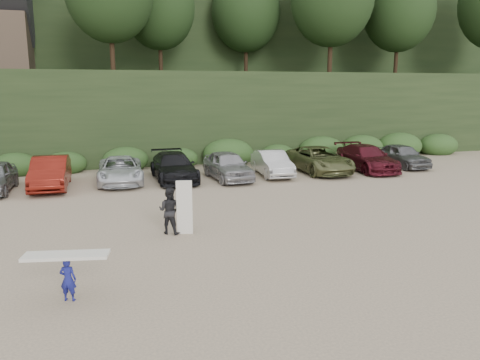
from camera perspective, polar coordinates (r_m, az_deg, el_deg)
name	(u,v)px	position (r m, az deg, el deg)	size (l,w,h in m)	color
ground	(224,236)	(16.00, -1.95, -6.90)	(120.00, 120.00, 0.00)	tan
hillside_backdrop	(126,24)	(51.11, -13.67, 17.96)	(90.00, 41.50, 28.00)	black
parked_cars	(122,170)	(25.09, -14.20, 1.19)	(36.64, 5.84, 1.58)	silver
child_surfer	(67,269)	(11.88, -20.32, -10.13)	(2.01, 0.92, 1.17)	navy
adult_surfer	(171,210)	(16.26, -8.43, -3.69)	(1.26, 0.97, 1.92)	black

